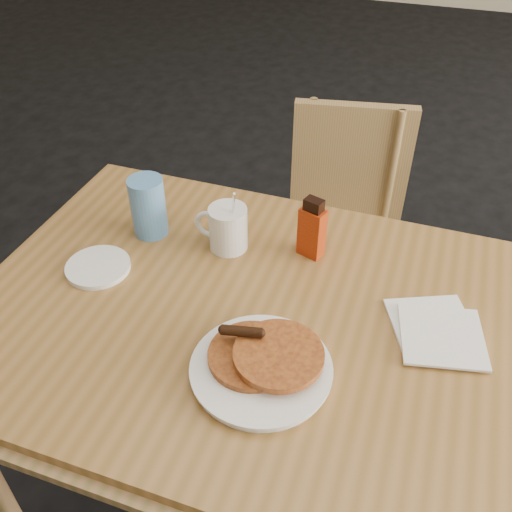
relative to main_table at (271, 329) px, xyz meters
The scene contains 9 objects.
floor 0.71m from the main_table, 153.71° to the left, with size 10.00×10.00×0.00m, color black.
main_table is the anchor object (origin of this frame).
chair_main_far 0.79m from the main_table, 89.31° to the left, with size 0.44×0.44×0.84m.
pancake_plate 0.15m from the main_table, 80.06° to the right, with size 0.26×0.26×0.07m.
coffee_mug 0.26m from the main_table, 131.79° to the left, with size 0.13×0.09×0.17m.
syrup_bottle 0.25m from the main_table, 83.45° to the left, with size 0.06×0.05×0.15m.
napkin_stack 0.33m from the main_table, ahead, with size 0.22×0.23×0.01m.
blue_tumbler 0.42m from the main_table, 153.37° to the left, with size 0.08×0.08×0.15m, color #5085BD.
side_saucer 0.41m from the main_table, behind, with size 0.14×0.14×0.01m, color white.
Camera 1 is at (0.26, -0.80, 1.58)m, focal length 40.00 mm.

